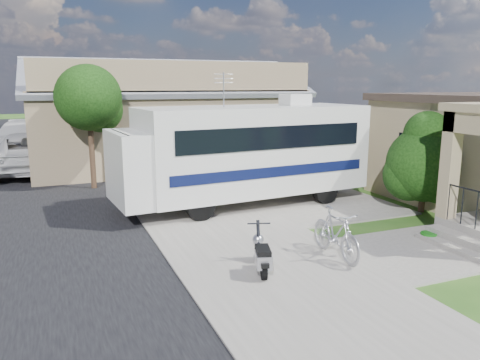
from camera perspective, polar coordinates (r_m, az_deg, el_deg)
name	(u,v)px	position (r m, az deg, el deg)	size (l,w,h in m)	color
ground	(300,253)	(11.08, 7.37, -8.83)	(120.00, 120.00, 0.00)	#194111
sidewalk_slab	(162,177)	(19.83, -9.54, 0.32)	(4.00, 80.00, 0.06)	slate
driveway_slab	(273,202)	(15.55, 4.06, -2.68)	(7.00, 6.00, 0.05)	slate
walk_slab	(433,249)	(12.07, 22.42, -7.79)	(4.00, 3.00, 0.05)	slate
warehouse	(162,123)	(23.63, -9.45, 6.91)	(12.50, 8.40, 5.04)	#7C6B4D
street_tree_a	(91,101)	(18.13, -17.65, 9.16)	(2.44, 2.40, 4.58)	black
street_tree_b	(76,93)	(28.10, -19.40, 10.01)	(2.44, 2.40, 4.73)	black
street_tree_c	(69,95)	(37.10, -20.12, 9.74)	(2.44, 2.40, 4.42)	black
motorhome	(245,150)	(14.90, 0.59, 3.62)	(8.29, 3.22, 4.16)	beige
shrub	(425,161)	(15.25, 21.62, 2.21)	(2.51, 2.40, 3.08)	black
scooter	(261,255)	(9.69, 2.63, -9.11)	(0.69, 1.38, 0.93)	black
bicycle	(336,236)	(10.63, 11.59, -6.69)	(0.52, 1.85, 1.11)	#A6A5AD
pickup_truck	(30,152)	(22.80, -24.21, 3.12)	(2.97, 6.44, 1.79)	silver
van	(21,138)	(28.77, -25.12, 4.65)	(2.58, 6.34, 1.84)	silver
garden_hose	(429,237)	(12.70, 22.01, -6.49)	(0.40, 0.40, 0.18)	#135C12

